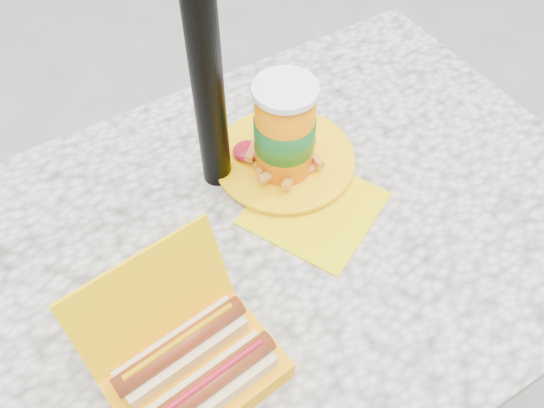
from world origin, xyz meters
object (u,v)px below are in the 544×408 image
soda_cup (284,133)px  hotdog_box (194,368)px  umbrella_pole (198,0)px  fries_plate (285,162)px

soda_cup → hotdog_box: bearing=-139.6°
hotdog_box → soda_cup: size_ratio=1.23×
umbrella_pole → fries_plate: (0.11, -0.05, -0.34)m
hotdog_box → fries_plate: hotdog_box is taller
hotdog_box → soda_cup: (0.31, 0.26, 0.06)m
hotdog_box → fries_plate: (0.32, 0.27, -0.03)m
hotdog_box → umbrella_pole: bearing=50.7°
fries_plate → hotdog_box: bearing=-139.5°
hotdog_box → fries_plate: bearing=33.8°
umbrella_pole → fries_plate: 0.36m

